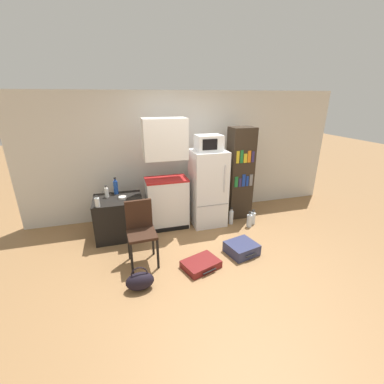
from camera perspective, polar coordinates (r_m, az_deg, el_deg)
The scene contains 18 objects.
ground_plane at distance 3.95m, azimuth 4.55°, elevation -15.71°, with size 24.00×24.00×0.00m, color olive.
wall_back at distance 5.27m, azimuth -0.69°, elevation 8.35°, with size 6.40×0.10×2.43m.
side_table at distance 4.67m, azimuth -15.83°, elevation -5.37°, with size 0.81×0.67×0.70m.
kitchen_hutch at distance 4.62m, azimuth -5.73°, elevation 2.71°, with size 0.75×0.47×1.99m.
refrigerator at distance 4.82m, azimuth 3.53°, elevation 0.89°, with size 0.62×0.61×1.42m.
microwave at distance 4.60m, azimuth 3.76°, elevation 10.87°, with size 0.46×0.35×0.27m.
bookshelf at distance 5.13m, azimuth 10.57°, elevation 4.00°, with size 0.46×0.37×1.80m.
bottle_clear_short at distance 4.26m, azimuth -20.31°, elevation -2.13°, with size 0.07×0.07×0.19m.
bottle_blue_soda at distance 4.71m, azimuth -16.60°, elevation 1.07°, with size 0.08×0.08×0.30m.
bottle_milk_white at distance 4.61m, azimuth -18.45°, elevation -0.07°, with size 0.07×0.07×0.21m.
bowl at distance 4.49m, azimuth -15.19°, elevation -1.21°, with size 0.13×0.13×0.04m.
chair at distance 3.80m, azimuth -11.38°, elevation -7.55°, with size 0.42×0.42×0.94m.
suitcase_large_flat at distance 4.20m, azimuth 10.96°, elevation -12.17°, with size 0.52×0.50×0.17m.
suitcase_small_flat at distance 3.85m, azimuth 1.99°, elevation -15.73°, with size 0.60×0.51×0.11m.
handbag at distance 3.52m, azimuth -11.50°, elevation -18.81°, with size 0.36×0.20×0.33m.
water_bottle_front at distance 5.12m, azimuth 13.35°, elevation -5.62°, with size 0.10×0.10×0.29m.
water_bottle_middle at distance 5.03m, azimuth 8.69°, elevation -5.51°, with size 0.08×0.08×0.34m.
water_bottle_back at distance 4.99m, azimuth 12.63°, elevation -6.18°, with size 0.10×0.10×0.30m.
Camera 1 is at (-1.17, -2.96, 2.33)m, focal length 24.00 mm.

